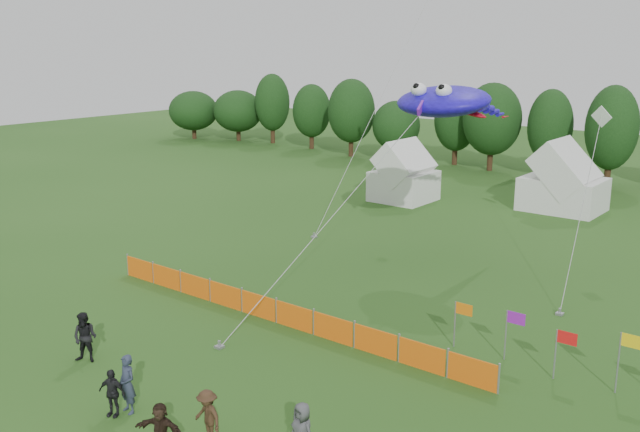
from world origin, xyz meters
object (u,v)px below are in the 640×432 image
Objects in this scene: tent_left at (404,176)px; spectator_b at (85,338)px; spectator_a at (127,384)px; spectator_c at (207,417)px; barrier_fence at (276,311)px; spectator_f at (160,429)px; spectator_d at (112,393)px; tent_right at (564,184)px; stingray_kite at (447,101)px; spectator_e at (302,432)px.

spectator_b is at bearing -80.02° from tent_left.
spectator_a is 3.29m from spectator_c.
spectator_f reaches higher than barrier_fence.
spectator_d is (-0.22, -0.44, -0.18)m from spectator_a.
barrier_fence is (-2.00, -27.38, -1.39)m from tent_right.
tent_left is at bearing 129.54° from stingray_kite.
spectator_f is at bearing -82.74° from stingray_kite.
tent_right reaches higher than spectator_a.
spectator_a reaches higher than barrier_fence.
spectator_a is 6.17m from spectator_e.
spectator_a is at bearing -91.12° from tent_right.
tent_left reaches higher than barrier_fence.
spectator_e is (10.24, 0.09, -0.07)m from spectator_b.
tent_left is at bearing -157.84° from tent_right.
spectator_e is (2.75, 1.02, 0.04)m from spectator_c.
spectator_b is 1.09× the size of spectator_e.
spectator_d is 1.00× the size of spectator_f.
barrier_fence is at bearing 92.10° from spectator_f.
spectator_f is (1.96, -36.66, -1.11)m from tent_right.
spectator_a is at bearing 140.93° from spectator_f.
tent_left reaches higher than spectator_f.
spectator_a is 1.24× the size of spectator_f.
spectator_b is at bearing 169.59° from spectator_a.
spectator_a is 4.42m from spectator_b.
stingray_kite is at bearing 49.38° from spectator_b.
spectator_b is 4.38m from spectator_d.
spectator_c is (2.57, -35.42, -1.06)m from tent_right.
tent_left is 33.40m from spectator_d.
tent_left is 24.67m from barrier_fence.
spectator_a reaches higher than spectator_f.
spectator_c is (7.50, -0.94, -0.12)m from spectator_b.
spectator_a is 1.16× the size of spectator_c.
tent_right is 0.24× the size of stingray_kite.
tent_right is 2.75× the size of spectator_a.
barrier_fence is (8.26, -23.20, -1.30)m from tent_left.
spectator_a reaches higher than spectator_d.
spectator_c is 2.93m from spectator_e.
stingray_kite is (-0.00, 20.03, 7.52)m from spectator_a.
spectator_f is 0.07× the size of stingray_kite.
tent_left is 0.76× the size of tent_right.
spectator_e is at bearing 12.90° from spectator_f.
tent_right is 36.72m from spectator_f.
tent_right is 3.19× the size of spectator_c.
spectator_a is 21.40m from stingray_kite.
spectator_c reaches higher than barrier_fence.
stingray_kite is (4.22, 18.73, 7.54)m from spectator_b.
spectator_a is (9.56, -31.61, -0.84)m from tent_left.
spectator_e reaches higher than barrier_fence.
stingray_kite is (0.21, 20.47, 7.70)m from spectator_d.
stingray_kite reaches higher than spectator_e.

